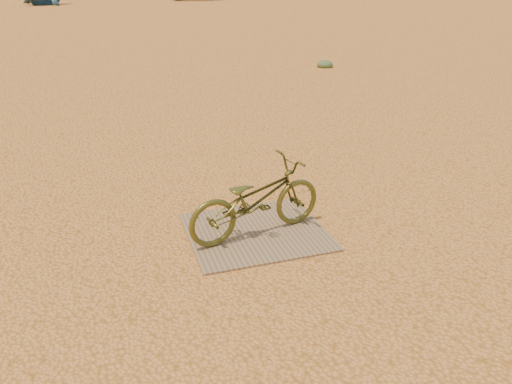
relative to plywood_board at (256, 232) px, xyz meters
name	(u,v)px	position (x,y,z in m)	size (l,w,h in m)	color
ground	(212,259)	(-0.55, -0.36, -0.01)	(120.00, 120.00, 0.00)	#E39454
plywood_board	(256,232)	(0.00, 0.00, 0.00)	(1.40, 1.26, 0.02)	#856D59
bicycle	(256,199)	(-0.02, -0.06, 0.40)	(0.51, 1.47, 0.77)	#515120
kale_b	(325,67)	(4.88, 8.70, -0.01)	(0.46, 0.46, 0.25)	#4D6A48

